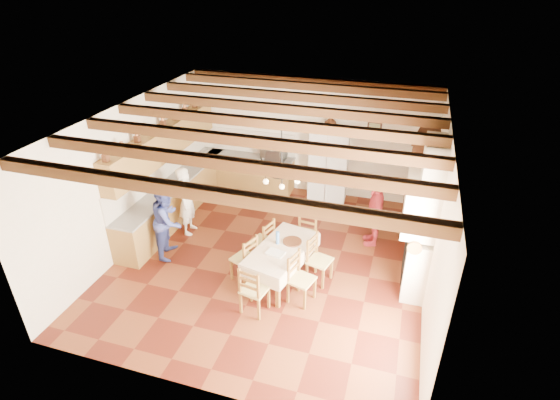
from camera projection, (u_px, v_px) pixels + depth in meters
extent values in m
cube|color=#4A170D|center=(271.00, 260.00, 8.98)|extent=(6.00, 6.50, 0.02)
cube|color=silver|center=(269.00, 118.00, 7.53)|extent=(6.00, 6.50, 0.02)
cube|color=silver|center=(311.00, 137.00, 10.98)|extent=(6.00, 0.02, 3.00)
cube|color=silver|center=(190.00, 311.00, 5.52)|extent=(6.00, 0.02, 3.00)
cube|color=silver|center=(132.00, 175.00, 9.03)|extent=(0.02, 6.50, 3.00)
cube|color=silver|center=(437.00, 219.00, 7.48)|extent=(0.02, 6.50, 3.00)
cube|color=brown|center=(177.00, 199.00, 10.34)|extent=(0.60, 4.30, 0.86)
cube|color=brown|center=(250.00, 173.00, 11.64)|extent=(2.30, 0.60, 0.86)
cube|color=slate|center=(174.00, 182.00, 10.13)|extent=(0.62, 4.30, 0.04)
cube|color=slate|center=(250.00, 157.00, 11.42)|extent=(2.34, 0.62, 0.04)
cube|color=silver|center=(162.00, 168.00, 10.05)|extent=(0.03, 4.30, 0.60)
cube|color=silver|center=(253.00, 142.00, 11.51)|extent=(2.30, 0.03, 0.60)
cube|color=brown|center=(164.00, 142.00, 9.69)|extent=(0.35, 4.20, 0.70)
cube|color=black|center=(374.00, 130.00, 10.39)|extent=(0.34, 0.03, 0.42)
cube|color=white|center=(329.00, 163.00, 10.93)|extent=(0.97, 0.81, 1.87)
cube|color=silver|center=(281.00, 249.00, 8.11)|extent=(1.16, 1.76, 0.05)
cube|color=brown|center=(246.00, 280.00, 7.87)|extent=(0.08, 0.08, 0.67)
cube|color=brown|center=(278.00, 292.00, 7.58)|extent=(0.08, 0.08, 0.67)
cube|color=brown|center=(284.00, 241.00, 8.97)|extent=(0.08, 0.08, 0.67)
cube|color=brown|center=(314.00, 250.00, 8.68)|extent=(0.08, 0.08, 0.67)
torus|color=black|center=(282.00, 173.00, 7.35)|extent=(0.47, 0.47, 0.03)
imported|color=white|center=(187.00, 201.00, 9.53)|extent=(0.45, 0.62, 1.58)
imported|color=#384493|center=(168.00, 220.00, 8.78)|extent=(0.76, 0.89, 1.61)
imported|color=#BE2E3A|center=(375.00, 212.00, 9.15)|extent=(0.54, 0.96, 1.54)
imported|color=silver|center=(274.00, 153.00, 11.16)|extent=(0.64, 0.46, 0.33)
imported|color=#3A2311|center=(330.00, 122.00, 10.42)|extent=(0.34, 0.34, 0.30)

